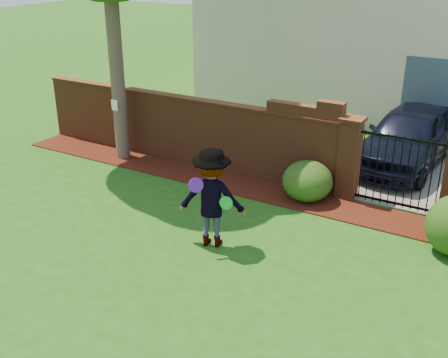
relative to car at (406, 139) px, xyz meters
The scene contains 13 objects.
ground 7.24m from the car, 115.18° to the right, with size 80.00×80.00×0.01m, color #1F5114.
mulch_bed 5.18m from the car, 141.61° to the right, with size 11.10×1.08×0.03m, color #351109.
brick_wall 5.67m from the car, 153.60° to the right, with size 8.70×0.31×2.16m.
pillar_left 2.61m from the car, 104.77° to the right, with size 0.50×0.50×1.88m.
iron_gate 2.56m from the car, 80.17° to the right, with size 1.78×0.03×1.60m.
driveway 1.72m from the car, 73.60° to the left, with size 3.20×8.00×0.01m, color slate.
house 6.32m from the car, 110.61° to the left, with size 12.40×6.40×6.30m.
car is the anchor object (origin of this frame).
paper_notice 7.48m from the car, 153.60° to the right, with size 0.20×0.01×0.28m, color white.
shrub_left 3.40m from the car, 114.08° to the right, with size 1.11×1.11×0.91m, color #1A4414.
man 6.25m from the car, 110.45° to the right, with size 1.25×0.72×1.93m, color gray.
frisbee_purple 6.60m from the car, 110.59° to the right, with size 0.27×0.27×0.03m, color purple.
frisbee_green 6.18m from the car, 107.29° to the right, with size 0.25×0.25×0.02m, color green.
Camera 1 is at (5.61, -6.92, 5.21)m, focal length 43.07 mm.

